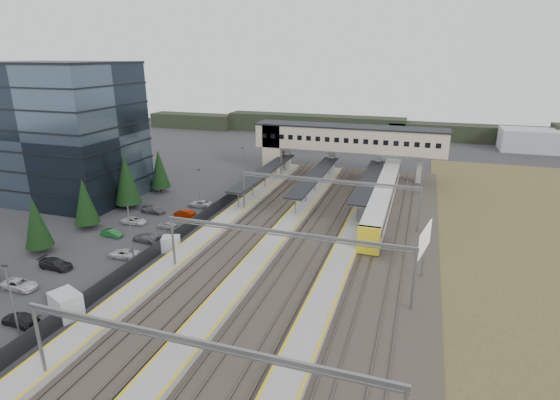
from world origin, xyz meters
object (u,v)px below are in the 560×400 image
(office_building, at_px, (63,132))
(relay_cabin_near, at_px, (66,305))
(relay_cabin_far, at_px, (171,244))
(train, at_px, (384,196))
(footbridge, at_px, (336,140))
(billboard, at_px, (425,241))

(office_building, xyz_separation_m, relay_cabin_near, (28.69, -31.99, -10.89))
(office_building, bearing_deg, relay_cabin_near, -48.12)
(relay_cabin_far, relative_size, train, 0.06)
(relay_cabin_near, bearing_deg, relay_cabin_far, 84.43)
(relay_cabin_far, bearing_deg, office_building, 153.69)
(office_building, xyz_separation_m, relay_cabin_far, (30.34, -15.00, -11.16))
(footbridge, bearing_deg, billboard, -64.13)
(relay_cabin_far, height_order, footbridge, footbridge)
(footbridge, bearing_deg, relay_cabin_near, -103.62)
(relay_cabin_far, bearing_deg, train, 46.62)
(footbridge, height_order, train, footbridge)
(relay_cabin_far, bearing_deg, footbridge, 73.47)
(relay_cabin_far, height_order, train, train)
(train, height_order, billboard, billboard)
(train, bearing_deg, office_building, -167.76)
(office_building, height_order, billboard, office_building)
(office_building, bearing_deg, billboard, -8.68)
(relay_cabin_near, bearing_deg, footbridge, 76.38)
(train, bearing_deg, relay_cabin_far, -133.38)
(train, bearing_deg, footbridge, 124.56)
(office_building, height_order, relay_cabin_far, office_building)
(relay_cabin_near, distance_m, billboard, 40.96)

